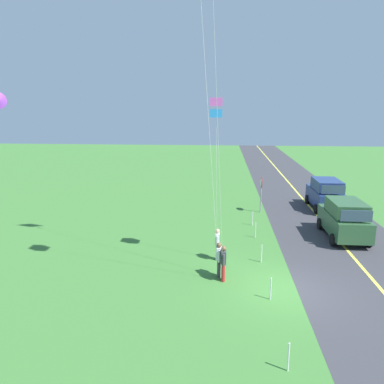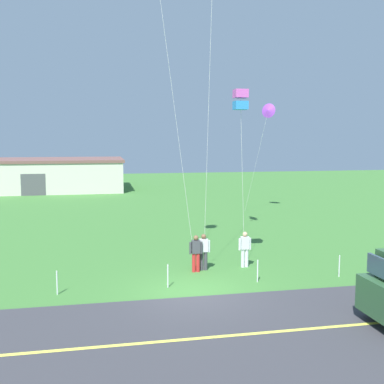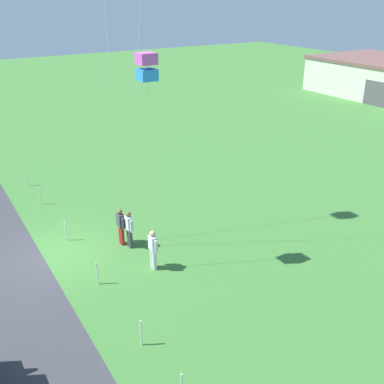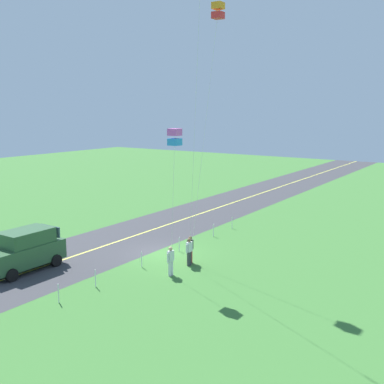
{
  "view_description": "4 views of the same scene",
  "coord_description": "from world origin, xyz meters",
  "px_view_note": "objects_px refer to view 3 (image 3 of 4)",
  "views": [
    {
      "loc": [
        -14.5,
        2.68,
        7.4
      ],
      "look_at": [
        1.7,
        4.01,
        3.69
      ],
      "focal_mm": 34.9,
      "sensor_mm": 36.0,
      "label": 1
    },
    {
      "loc": [
        -3.35,
        -16.36,
        5.69
      ],
      "look_at": [
        0.56,
        3.26,
        3.38
      ],
      "focal_mm": 43.14,
      "sensor_mm": 36.0,
      "label": 2
    },
    {
      "loc": [
        15.76,
        -3.43,
        9.56
      ],
      "look_at": [
        2.56,
        4.75,
        2.59
      ],
      "focal_mm": 41.92,
      "sensor_mm": 36.0,
      "label": 3
    },
    {
      "loc": [
        21.72,
        17.0,
        8.74
      ],
      "look_at": [
        1.25,
        3.13,
        4.34
      ],
      "focal_mm": 43.19,
      "sensor_mm": 36.0,
      "label": 4
    }
  ],
  "objects_px": {
    "person_adult_near": "(129,228)",
    "kite_yellow_high": "(147,67)",
    "person_child_watcher": "(153,248)",
    "person_adult_companion": "(121,225)"
  },
  "relations": [
    {
      "from": "person_adult_companion",
      "to": "person_child_watcher",
      "type": "xyz_separation_m",
      "value": [
        2.28,
        0.3,
        0.0
      ]
    },
    {
      "from": "person_child_watcher",
      "to": "person_adult_companion",
      "type": "bearing_deg",
      "value": -71.02
    },
    {
      "from": "person_adult_near",
      "to": "person_adult_companion",
      "type": "distance_m",
      "value": 0.43
    },
    {
      "from": "person_adult_near",
      "to": "person_child_watcher",
      "type": "xyz_separation_m",
      "value": [
        1.9,
        0.1,
        0.0
      ]
    },
    {
      "from": "person_adult_near",
      "to": "kite_yellow_high",
      "type": "distance_m",
      "value": 6.71
    },
    {
      "from": "person_child_watcher",
      "to": "kite_yellow_high",
      "type": "bearing_deg",
      "value": -111.22
    },
    {
      "from": "kite_yellow_high",
      "to": "person_child_watcher",
      "type": "bearing_deg",
      "value": -32.76
    },
    {
      "from": "person_adult_companion",
      "to": "person_child_watcher",
      "type": "relative_size",
      "value": 1.0
    },
    {
      "from": "person_adult_near",
      "to": "person_adult_companion",
      "type": "bearing_deg",
      "value": -164.48
    },
    {
      "from": "person_adult_near",
      "to": "kite_yellow_high",
      "type": "xyz_separation_m",
      "value": [
        1.67,
        0.25,
        6.5
      ]
    }
  ]
}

